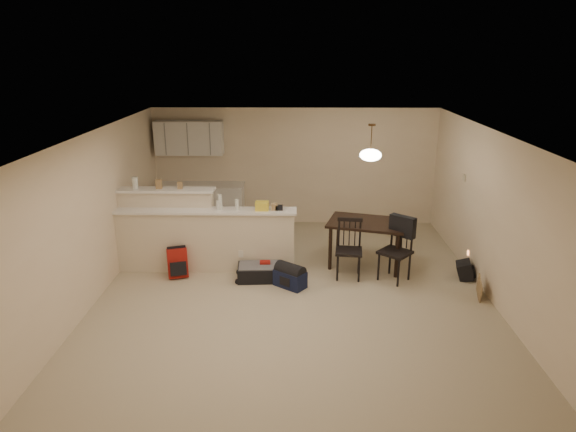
{
  "coord_description": "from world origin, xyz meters",
  "views": [
    {
      "loc": [
        0.04,
        -7.28,
        3.64
      ],
      "look_at": [
        -0.1,
        0.7,
        1.05
      ],
      "focal_mm": 32.0,
      "sensor_mm": 36.0,
      "label": 1
    }
  ],
  "objects_px": {
    "dining_chair_near": "(349,250)",
    "navy_duffel": "(290,279)",
    "black_daypack": "(465,270)",
    "red_backpack": "(178,263)",
    "dining_chair_far": "(395,250)",
    "dining_table": "(367,227)",
    "pendant_lamp": "(371,154)",
    "suitcase": "(259,272)"
  },
  "relations": [
    {
      "from": "dining_chair_near",
      "to": "navy_duffel",
      "type": "distance_m",
      "value": 1.1
    },
    {
      "from": "pendant_lamp",
      "to": "red_backpack",
      "type": "relative_size",
      "value": 1.27
    },
    {
      "from": "dining_chair_near",
      "to": "black_daypack",
      "type": "bearing_deg",
      "value": 5.5
    },
    {
      "from": "dining_table",
      "to": "pendant_lamp",
      "type": "bearing_deg",
      "value": 60.62
    },
    {
      "from": "dining_chair_far",
      "to": "black_daypack",
      "type": "distance_m",
      "value": 1.26
    },
    {
      "from": "dining_table",
      "to": "navy_duffel",
      "type": "distance_m",
      "value": 1.69
    },
    {
      "from": "dining_chair_near",
      "to": "pendant_lamp",
      "type": "bearing_deg",
      "value": 61.02
    },
    {
      "from": "suitcase",
      "to": "black_daypack",
      "type": "relative_size",
      "value": 2.18
    },
    {
      "from": "dining_chair_near",
      "to": "black_daypack",
      "type": "xyz_separation_m",
      "value": [
        1.94,
        -0.01,
        -0.35
      ]
    },
    {
      "from": "suitcase",
      "to": "black_daypack",
      "type": "height_order",
      "value": "black_daypack"
    },
    {
      "from": "navy_duffel",
      "to": "dining_table",
      "type": "bearing_deg",
      "value": 71.11
    },
    {
      "from": "red_backpack",
      "to": "black_daypack",
      "type": "distance_m",
      "value": 4.8
    },
    {
      "from": "navy_duffel",
      "to": "red_backpack",
      "type": "bearing_deg",
      "value": -153.54
    },
    {
      "from": "suitcase",
      "to": "red_backpack",
      "type": "bearing_deg",
      "value": 172.98
    },
    {
      "from": "dining_table",
      "to": "pendant_lamp",
      "type": "distance_m",
      "value": 1.27
    },
    {
      "from": "black_daypack",
      "to": "pendant_lamp",
      "type": "bearing_deg",
      "value": 86.1
    },
    {
      "from": "dining_chair_near",
      "to": "suitcase",
      "type": "distance_m",
      "value": 1.53
    },
    {
      "from": "pendant_lamp",
      "to": "dining_chair_near",
      "type": "xyz_separation_m",
      "value": [
        -0.35,
        -0.5,
        -1.49
      ]
    },
    {
      "from": "navy_duffel",
      "to": "dining_chair_far",
      "type": "bearing_deg",
      "value": 46.68
    },
    {
      "from": "dining_chair_near",
      "to": "red_backpack",
      "type": "distance_m",
      "value": 2.87
    },
    {
      "from": "dining_chair_far",
      "to": "suitcase",
      "type": "relative_size",
      "value": 1.48
    },
    {
      "from": "pendant_lamp",
      "to": "dining_chair_far",
      "type": "distance_m",
      "value": 1.63
    },
    {
      "from": "dining_chair_near",
      "to": "red_backpack",
      "type": "relative_size",
      "value": 2.04
    },
    {
      "from": "suitcase",
      "to": "navy_duffel",
      "type": "relative_size",
      "value": 1.41
    },
    {
      "from": "pendant_lamp",
      "to": "red_backpack",
      "type": "height_order",
      "value": "pendant_lamp"
    },
    {
      "from": "suitcase",
      "to": "black_daypack",
      "type": "bearing_deg",
      "value": -2.11
    },
    {
      "from": "dining_chair_near",
      "to": "navy_duffel",
      "type": "bearing_deg",
      "value": -152.74
    },
    {
      "from": "red_backpack",
      "to": "navy_duffel",
      "type": "relative_size",
      "value": 0.97
    },
    {
      "from": "dining_table",
      "to": "suitcase",
      "type": "bearing_deg",
      "value": -146.16
    },
    {
      "from": "navy_duffel",
      "to": "black_daypack",
      "type": "relative_size",
      "value": 1.54
    },
    {
      "from": "dining_chair_near",
      "to": "dining_chair_far",
      "type": "relative_size",
      "value": 0.95
    },
    {
      "from": "suitcase",
      "to": "navy_duffel",
      "type": "distance_m",
      "value": 0.58
    },
    {
      "from": "dining_chair_far",
      "to": "black_daypack",
      "type": "relative_size",
      "value": 3.22
    },
    {
      "from": "black_daypack",
      "to": "navy_duffel",
      "type": "bearing_deg",
      "value": 111.3
    },
    {
      "from": "dining_table",
      "to": "pendant_lamp",
      "type": "relative_size",
      "value": 2.41
    },
    {
      "from": "pendant_lamp",
      "to": "black_daypack",
      "type": "xyz_separation_m",
      "value": [
        1.59,
        -0.52,
        -1.85
      ]
    },
    {
      "from": "suitcase",
      "to": "pendant_lamp",
      "type": "bearing_deg",
      "value": 14.7
    },
    {
      "from": "suitcase",
      "to": "red_backpack",
      "type": "height_order",
      "value": "red_backpack"
    },
    {
      "from": "suitcase",
      "to": "navy_duffel",
      "type": "bearing_deg",
      "value": -32.01
    },
    {
      "from": "dining_chair_near",
      "to": "navy_duffel",
      "type": "xyz_separation_m",
      "value": [
        -0.97,
        -0.38,
        -0.36
      ]
    },
    {
      "from": "pendant_lamp",
      "to": "dining_chair_near",
      "type": "relative_size",
      "value": 0.62
    },
    {
      "from": "dining_chair_far",
      "to": "red_backpack",
      "type": "xyz_separation_m",
      "value": [
        -3.6,
        0.08,
        -0.28
      ]
    }
  ]
}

